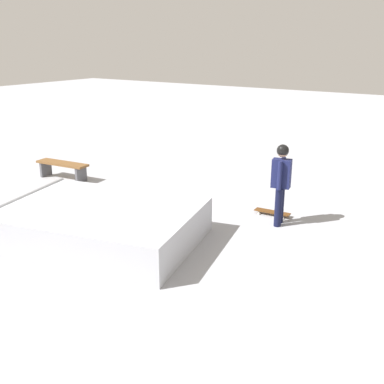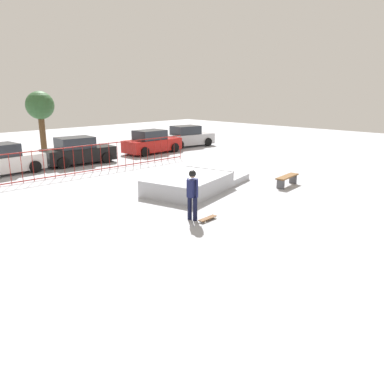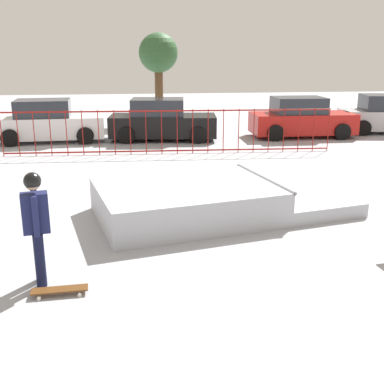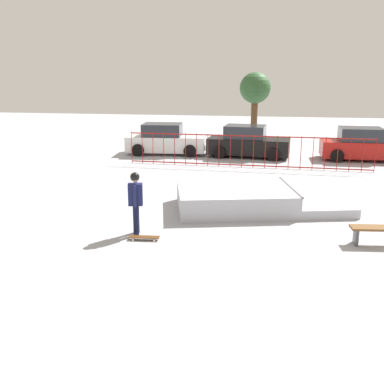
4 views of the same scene
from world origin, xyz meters
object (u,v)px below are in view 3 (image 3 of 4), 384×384
at_px(skater, 36,220).
at_px(skateboard, 60,290).
at_px(skate_ramp, 208,201).
at_px(parked_car_red, 301,119).
at_px(distant_tree, 158,55).
at_px(parked_car_white, 48,123).
at_px(parked_car_black, 162,121).

height_order(skater, skateboard, skater).
distance_m(skate_ramp, parked_car_red, 10.56).
height_order(parked_car_red, distant_tree, distant_tree).
bearing_deg(parked_car_white, skater, -84.80).
bearing_deg(skater, parked_car_black, 66.76).
xyz_separation_m(parked_car_white, parked_car_red, (10.00, -0.15, 0.00)).
bearing_deg(skateboard, parked_car_white, 95.84).
relative_size(skate_ramp, parked_car_white, 1.39).
relative_size(skate_ramp, skateboard, 7.20).
relative_size(skateboard, distant_tree, 0.19).
height_order(parked_car_black, distant_tree, distant_tree).
xyz_separation_m(skate_ramp, parked_car_red, (5.21, 9.18, 0.41)).
distance_m(parked_car_red, distant_tree, 7.74).
distance_m(skateboard, parked_car_red, 14.68).
distance_m(skater, skateboard, 1.07).
xyz_separation_m(parked_car_white, parked_car_black, (4.36, -0.15, 0.00)).
bearing_deg(parked_car_red, skateboard, -122.00).
xyz_separation_m(skate_ramp, skater, (-2.96, -2.81, 0.69)).
bearing_deg(parked_car_white, parked_car_black, -5.43).
distance_m(skater, distant_tree, 17.23).
xyz_separation_m(skate_ramp, parked_car_white, (-4.80, 9.32, 0.41)).
relative_size(parked_car_red, distant_tree, 0.98).
relative_size(skater, parked_car_red, 0.42).
xyz_separation_m(skateboard, parked_car_white, (-2.16, 12.54, 0.65)).
xyz_separation_m(skate_ramp, skateboard, (-2.63, -3.22, -0.24)).
bearing_deg(parked_car_black, parked_car_red, 5.74).
bearing_deg(parked_car_red, parked_car_white, 179.48).
bearing_deg(parked_car_white, parked_car_red, -4.26).
xyz_separation_m(parked_car_black, distant_tree, (0.16, 4.90, 2.44)).
relative_size(skate_ramp, parked_car_black, 1.38).
height_order(skater, distant_tree, distant_tree).
relative_size(skateboard, parked_car_black, 0.19).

